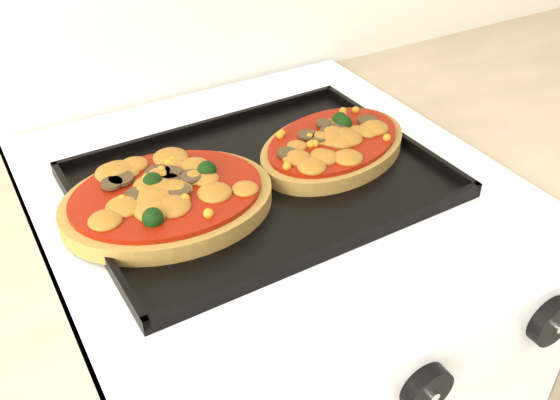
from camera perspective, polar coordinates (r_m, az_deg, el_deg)
stove at (r=1.15m, az=-0.59°, el=-17.38°), size 0.60×0.60×0.91m
control_panel at (r=0.68m, az=12.73°, el=-15.01°), size 0.60×0.02×0.09m
knob_center at (r=0.67m, az=13.25°, el=-16.45°), size 0.06×0.02×0.06m
knob_right at (r=0.77m, az=23.57°, el=-10.12°), size 0.06×0.02×0.06m
baking_tray at (r=0.81m, az=-1.77°, el=1.90°), size 0.46×0.34×0.02m
pizza_left at (r=0.76m, az=-10.25°, el=0.23°), size 0.28×0.23×0.04m
pizza_right at (r=0.86m, az=4.88°, el=5.12°), size 0.27×0.22×0.03m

